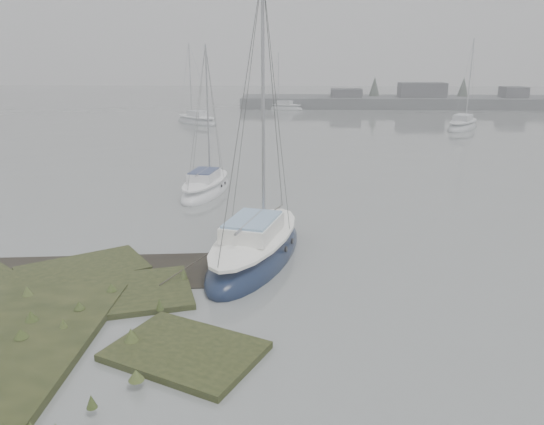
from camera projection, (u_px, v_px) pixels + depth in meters
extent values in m
plane|color=slate|center=(255.00, 146.00, 42.11)|extent=(160.00, 160.00, 0.00)
cube|color=#4C4F51|center=(464.00, 103.00, 71.52)|extent=(60.00, 8.00, 1.60)
cube|color=#424247|center=(346.00, 97.00, 70.97)|extent=(4.00, 3.00, 2.20)
cube|color=#424247|center=(422.00, 94.00, 70.45)|extent=(6.00, 3.00, 3.00)
cube|color=#424247|center=(513.00, 96.00, 70.05)|extent=(3.00, 3.00, 2.50)
cone|color=#384238|center=(374.00, 90.00, 72.49)|extent=(2.00, 2.00, 3.50)
cone|color=#384238|center=(463.00, 90.00, 72.01)|extent=(2.00, 2.00, 3.50)
ellipsoid|color=#0F1A34|center=(256.00, 256.00, 18.89)|extent=(4.18, 7.72, 1.79)
ellipsoid|color=white|center=(256.00, 237.00, 18.68)|extent=(3.47, 6.69, 0.50)
cube|color=white|center=(253.00, 227.00, 18.27)|extent=(2.16, 2.84, 0.53)
cube|color=#84A9CD|center=(252.00, 219.00, 18.18)|extent=(2.00, 2.61, 0.08)
cylinder|color=#939399|center=(263.00, 103.00, 18.23)|extent=(0.12, 0.12, 8.40)
cylinder|color=#939399|center=(250.00, 221.00, 17.99)|extent=(0.83, 2.87, 0.09)
ellipsoid|color=white|center=(206.00, 191.00, 27.88)|extent=(2.76, 5.94, 1.39)
ellipsoid|color=white|center=(206.00, 181.00, 27.72)|extent=(2.27, 5.16, 0.39)
cube|color=white|center=(204.00, 175.00, 27.39)|extent=(1.52, 2.13, 0.41)
cube|color=#162350|center=(204.00, 171.00, 27.33)|extent=(1.41, 1.95, 0.07)
cylinder|color=#939399|center=(208.00, 110.00, 27.39)|extent=(0.09, 0.09, 6.53)
cylinder|color=#939399|center=(203.00, 171.00, 27.17)|extent=(0.44, 2.27, 0.07)
ellipsoid|color=#A2A7AC|center=(197.00, 123.00, 55.13)|extent=(5.81, 5.71, 1.49)
ellipsoid|color=white|center=(196.00, 117.00, 54.96)|extent=(4.97, 4.88, 0.42)
cube|color=white|center=(198.00, 113.00, 54.67)|extent=(2.43, 2.41, 0.44)
cube|color=#AFB5BA|center=(198.00, 111.00, 54.60)|extent=(2.24, 2.22, 0.07)
cylinder|color=#939399|center=(190.00, 79.00, 54.40)|extent=(0.10, 0.10, 7.01)
cylinder|color=#939399|center=(199.00, 111.00, 54.47)|extent=(1.82, 1.76, 0.08)
ellipsoid|color=silver|center=(462.00, 128.00, 51.27)|extent=(5.23, 6.57, 1.56)
ellipsoid|color=silver|center=(463.00, 121.00, 51.09)|extent=(4.43, 5.65, 0.44)
cube|color=silver|center=(463.00, 118.00, 50.76)|extent=(2.35, 2.60, 0.46)
cube|color=silver|center=(463.00, 115.00, 50.69)|extent=(2.17, 2.40, 0.07)
cylinder|color=#939399|center=(470.00, 78.00, 50.59)|extent=(0.10, 0.10, 7.36)
cylinder|color=#939399|center=(463.00, 115.00, 50.54)|extent=(1.45, 2.22, 0.08)
ellipsoid|color=#B0B6B9|center=(283.00, 109.00, 68.90)|extent=(5.70, 3.89, 1.32)
ellipsoid|color=white|center=(283.00, 105.00, 68.75)|extent=(4.91, 3.28, 0.37)
cube|color=white|center=(285.00, 102.00, 68.56)|extent=(2.18, 1.84, 0.39)
cube|color=#AFB2BA|center=(285.00, 100.00, 68.49)|extent=(2.01, 1.70, 0.06)
cylinder|color=#939399|center=(279.00, 78.00, 68.08)|extent=(0.09, 0.09, 6.22)
cylinder|color=#939399|center=(286.00, 101.00, 68.43)|extent=(2.01, 0.97, 0.07)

